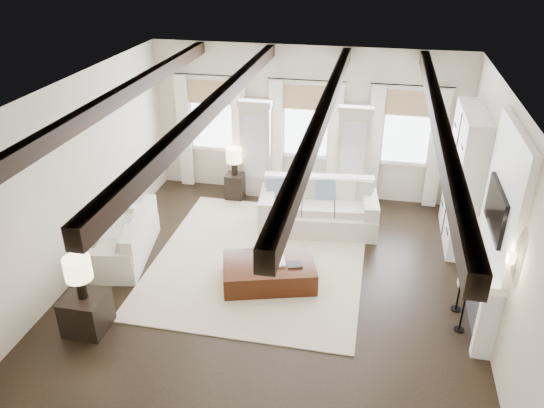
% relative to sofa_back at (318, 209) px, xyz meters
% --- Properties ---
extents(ground, '(7.50, 7.50, 0.00)m').
position_rel_sofa_back_xyz_m(ground, '(-0.48, -2.28, -0.39)').
color(ground, black).
rests_on(ground, ground).
extents(room_shell, '(6.54, 7.54, 3.22)m').
position_rel_sofa_back_xyz_m(room_shell, '(0.27, -1.39, 1.50)').
color(room_shell, beige).
rests_on(room_shell, ground).
extents(area_rug, '(3.61, 4.22, 0.02)m').
position_rel_sofa_back_xyz_m(area_rug, '(-0.85, -1.37, -0.38)').
color(area_rug, beige).
rests_on(area_rug, ground).
extents(sofa_back, '(2.33, 1.25, 0.96)m').
position_rel_sofa_back_xyz_m(sofa_back, '(0.00, 0.00, 0.00)').
color(sofa_back, silver).
rests_on(sofa_back, ground).
extents(sofa_left, '(1.15, 1.97, 0.79)m').
position_rel_sofa_back_xyz_m(sofa_left, '(-3.17, -1.73, -0.07)').
color(sofa_left, silver).
rests_on(sofa_left, ground).
extents(ottoman, '(1.69, 1.31, 0.39)m').
position_rel_sofa_back_xyz_m(ottoman, '(-0.54, -2.03, -0.20)').
color(ottoman, black).
rests_on(ottoman, ground).
extents(tray, '(0.59, 0.51, 0.04)m').
position_rel_sofa_back_xyz_m(tray, '(-0.55, -1.98, 0.02)').
color(tray, white).
rests_on(tray, ottoman).
extents(book_lower, '(0.31, 0.27, 0.04)m').
position_rel_sofa_back_xyz_m(book_lower, '(-0.65, -2.05, 0.06)').
color(book_lower, '#262628').
rests_on(book_lower, tray).
extents(book_upper, '(0.26, 0.23, 0.03)m').
position_rel_sofa_back_xyz_m(book_upper, '(-0.65, -2.05, 0.09)').
color(book_upper, beige).
rests_on(book_upper, book_lower).
extents(book_loose, '(0.28, 0.24, 0.03)m').
position_rel_sofa_back_xyz_m(book_loose, '(-0.12, -2.02, 0.01)').
color(book_loose, '#262628').
rests_on(book_loose, ottoman).
extents(side_table_front, '(0.58, 0.58, 0.58)m').
position_rel_sofa_back_xyz_m(side_table_front, '(-2.88, -3.67, -0.10)').
color(side_table_front, black).
rests_on(side_table_front, ground).
extents(lamp_front, '(0.38, 0.38, 0.65)m').
position_rel_sofa_back_xyz_m(lamp_front, '(-2.88, -3.67, 0.63)').
color(lamp_front, black).
rests_on(lamp_front, side_table_front).
extents(side_table_back, '(0.38, 0.38, 0.57)m').
position_rel_sofa_back_xyz_m(side_table_back, '(-1.91, 0.89, -0.11)').
color(side_table_back, black).
rests_on(side_table_back, ground).
extents(lamp_back, '(0.34, 0.34, 0.59)m').
position_rel_sofa_back_xyz_m(lamp_back, '(-1.91, 0.89, 0.57)').
color(lamp_back, black).
rests_on(lamp_back, side_table_back).
extents(candlestick_near, '(0.15, 0.15, 0.73)m').
position_rel_sofa_back_xyz_m(candlestick_near, '(2.42, -2.61, -0.09)').
color(candlestick_near, black).
rests_on(candlestick_near, ground).
extents(candlestick_far, '(0.16, 0.16, 0.78)m').
position_rel_sofa_back_xyz_m(candlestick_far, '(2.42, -2.13, -0.07)').
color(candlestick_far, black).
rests_on(candlestick_far, ground).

